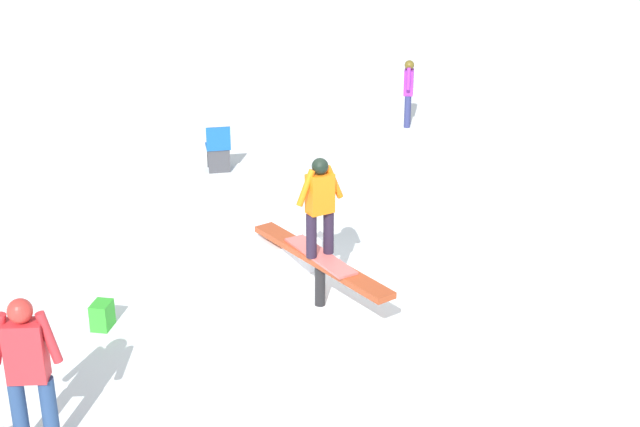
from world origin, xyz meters
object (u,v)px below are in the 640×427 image
object	(u,v)px
rail_feature	(320,264)
folding_chair	(218,149)
bystander_purple	(408,89)
backpack_on_snow	(102,315)
main_rider_on_rail	(320,210)
bystander_red	(28,367)

from	to	relation	value
rail_feature	folding_chair	world-z (taller)	folding_chair
rail_feature	bystander_purple	distance (m)	8.40
bystander_purple	backpack_on_snow	xyz separation A→B (m)	(3.46, -9.28, -0.63)
backpack_on_snow	main_rider_on_rail	bearing A→B (deg)	-67.84
main_rider_on_rail	bystander_purple	size ratio (longest dim) A/B	0.97
rail_feature	main_rider_on_rail	size ratio (longest dim) A/B	1.93
bystander_red	folding_chair	distance (m)	8.36
main_rider_on_rail	rail_feature	bearing A→B (deg)	0.00
backpack_on_snow	folding_chair	bearing A→B (deg)	1.62
main_rider_on_rail	backpack_on_snow	distance (m)	3.01
main_rider_on_rail	backpack_on_snow	size ratio (longest dim) A/B	4.09
main_rider_on_rail	bystander_purple	world-z (taller)	main_rider_on_rail
rail_feature	bystander_purple	xyz separation A→B (m)	(-4.83, 6.87, 0.21)
rail_feature	main_rider_on_rail	xyz separation A→B (m)	(0.00, 0.00, 0.75)
rail_feature	backpack_on_snow	distance (m)	2.80
bystander_red	folding_chair	bearing A→B (deg)	-99.52
bystander_red	backpack_on_snow	distance (m)	2.54
rail_feature	folding_chair	xyz separation A→B (m)	(-5.17, 2.13, -0.18)
rail_feature	bystander_red	size ratio (longest dim) A/B	1.61
folding_chair	backpack_on_snow	distance (m)	5.93
bystander_red	main_rider_on_rail	bearing A→B (deg)	-135.94
main_rider_on_rail	bystander_red	xyz separation A→B (m)	(0.38, -4.10, -0.41)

